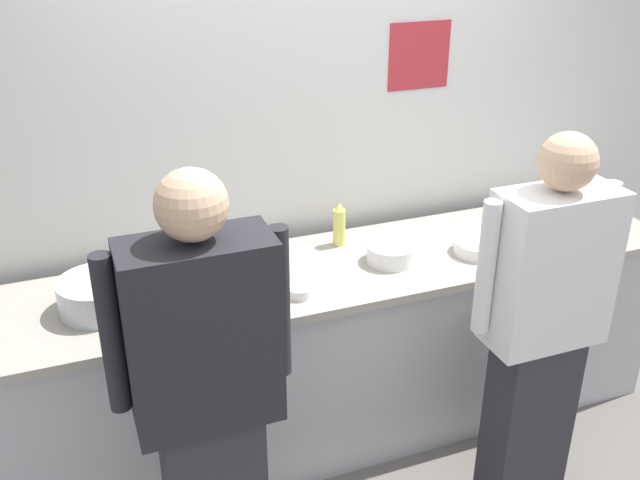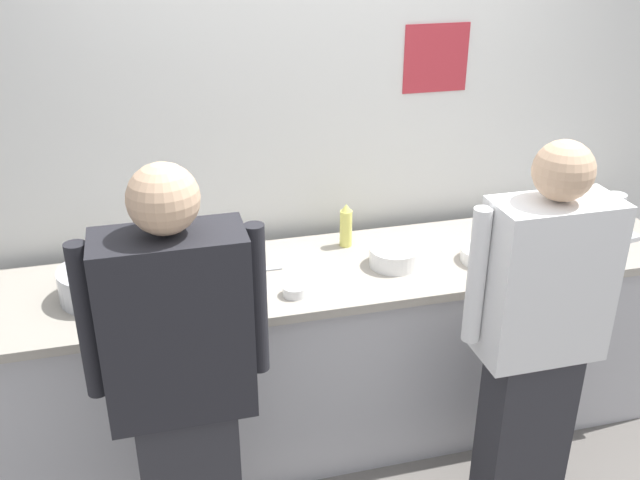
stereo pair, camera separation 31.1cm
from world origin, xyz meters
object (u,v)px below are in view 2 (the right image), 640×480
(plate_stack_rear, at_px, (486,255))
(mixing_bowl_steel, at_px, (100,283))
(chefs_knife, at_px, (246,271))
(squeeze_bottle_primary, at_px, (346,226))
(plate_stack_front, at_px, (394,257))
(chef_near_left, at_px, (182,387))
(ramekin_green_sauce, at_px, (256,292))
(chef_center, at_px, (538,335))
(ramekin_yellow_sauce, at_px, (295,290))
(sheet_tray, at_px, (581,234))
(deli_cup, at_px, (203,294))

(plate_stack_rear, distance_m, mixing_bowl_steel, 1.71)
(mixing_bowl_steel, height_order, chefs_knife, mixing_bowl_steel)
(squeeze_bottle_primary, bearing_deg, mixing_bowl_steel, -169.19)
(plate_stack_rear, bearing_deg, plate_stack_front, 171.39)
(plate_stack_front, relative_size, mixing_bowl_steel, 0.67)
(chef_near_left, distance_m, ramekin_green_sauce, 0.64)
(chef_center, height_order, squeeze_bottle_primary, chef_center)
(squeeze_bottle_primary, distance_m, ramekin_yellow_sauce, 0.54)
(plate_stack_front, bearing_deg, chefs_knife, 171.16)
(mixing_bowl_steel, xyz_separation_m, squeeze_bottle_primary, (1.13, 0.22, 0.04))
(chef_near_left, relative_size, ramekin_yellow_sauce, 16.89)
(chef_near_left, relative_size, plate_stack_front, 7.69)
(sheet_tray, bearing_deg, chefs_knife, 178.37)
(plate_stack_front, distance_m, chefs_knife, 0.67)
(chef_near_left, height_order, sheet_tray, chef_near_left)
(chef_center, bearing_deg, deli_cup, 157.31)
(chef_center, relative_size, squeeze_bottle_primary, 7.83)
(plate_stack_front, relative_size, ramekin_yellow_sauce, 2.20)
(plate_stack_front, xyz_separation_m, mixing_bowl_steel, (-1.28, 0.04, 0.03))
(plate_stack_rear, relative_size, chefs_knife, 0.86)
(deli_cup, bearing_deg, chefs_knife, 46.14)
(plate_stack_rear, xyz_separation_m, ramekin_yellow_sauce, (-0.92, -0.09, -0.01))
(plate_stack_rear, bearing_deg, sheet_tray, 11.84)
(mixing_bowl_steel, distance_m, squeeze_bottle_primary, 1.15)
(mixing_bowl_steel, distance_m, ramekin_yellow_sauce, 0.81)
(plate_stack_rear, relative_size, mixing_bowl_steel, 0.70)
(plate_stack_front, height_order, squeeze_bottle_primary, squeeze_bottle_primary)
(ramekin_yellow_sauce, height_order, chefs_knife, ramekin_yellow_sauce)
(ramekin_green_sauce, xyz_separation_m, chefs_knife, (-0.01, 0.23, -0.02))
(deli_cup, bearing_deg, plate_stack_front, 7.90)
(chef_center, bearing_deg, squeeze_bottle_primary, 120.15)
(squeeze_bottle_primary, bearing_deg, chefs_knife, -163.50)
(squeeze_bottle_primary, xyz_separation_m, chefs_knife, (-0.51, -0.15, -0.10))
(chef_near_left, height_order, chefs_knife, chef_near_left)
(sheet_tray, bearing_deg, mixing_bowl_steel, -179.55)
(chef_center, distance_m, mixing_bowl_steel, 1.79)
(chef_near_left, xyz_separation_m, chef_center, (1.38, 0.01, -0.02))
(squeeze_bottle_primary, bearing_deg, ramekin_yellow_sauce, -130.25)
(sheet_tray, bearing_deg, squeeze_bottle_primary, 170.27)
(chef_near_left, bearing_deg, ramekin_yellow_sauce, 44.49)
(sheet_tray, height_order, squeeze_bottle_primary, squeeze_bottle_primary)
(chef_center, height_order, chefs_knife, chef_center)
(ramekin_yellow_sauce, distance_m, ramekin_green_sauce, 0.16)
(sheet_tray, distance_m, deli_cup, 1.89)
(squeeze_bottle_primary, xyz_separation_m, ramekin_yellow_sauce, (-0.34, -0.41, -0.08))
(ramekin_green_sauce, relative_size, deli_cup, 1.02)
(sheet_tray, distance_m, chefs_knife, 1.66)
(chef_near_left, height_order, squeeze_bottle_primary, chef_near_left)
(mixing_bowl_steel, xyz_separation_m, sheet_tray, (2.28, 0.02, -0.06))
(mixing_bowl_steel, height_order, ramekin_yellow_sauce, mixing_bowl_steel)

